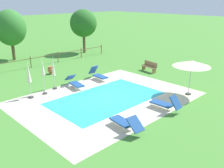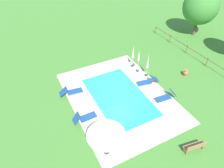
{
  "view_description": "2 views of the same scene",
  "coord_description": "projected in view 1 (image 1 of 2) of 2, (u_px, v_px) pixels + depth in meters",
  "views": [
    {
      "loc": [
        -10.02,
        -10.78,
        6.05
      ],
      "look_at": [
        0.99,
        0.5,
        0.6
      ],
      "focal_mm": 39.94,
      "sensor_mm": 36.0,
      "label": 1
    },
    {
      "loc": [
        11.03,
        -6.32,
        11.99
      ],
      "look_at": [
        -0.88,
        -0.22,
        0.82
      ],
      "focal_mm": 32.2,
      "sensor_mm": 36.0,
      "label": 2
    }
  ],
  "objects": [
    {
      "name": "terracotta_urn_near_fence",
      "position": [
        51.0,
        70.0,
        20.88
      ],
      "size": [
        0.5,
        0.5,
        0.65
      ],
      "color": "#B7663D",
      "rests_on": "ground"
    },
    {
      "name": "pool_coping_rim",
      "position": [
        106.0,
        98.0,
        15.89
      ],
      "size": [
        7.55,
        4.69,
        0.01
      ],
      "color": "beige",
      "rests_on": "ground"
    },
    {
      "name": "swimming_pool_water",
      "position": [
        106.0,
        98.0,
        15.89
      ],
      "size": [
        7.07,
        4.21,
        0.01
      ],
      "primitive_type": "cube",
      "color": "#2DB7C6",
      "rests_on": "ground"
    },
    {
      "name": "tree_west_mid",
      "position": [
        83.0,
        23.0,
        28.17
      ],
      "size": [
        3.03,
        3.03,
        4.9
      ],
      "color": "brown",
      "rests_on": "ground"
    },
    {
      "name": "patio_umbrella_closed_row_mid_east",
      "position": [
        53.0,
        69.0,
        17.08
      ],
      "size": [
        0.32,
        0.32,
        2.29
      ],
      "color": "#383838",
      "rests_on": "ground"
    },
    {
      "name": "sun_lounger_north_mid",
      "position": [
        165.0,
        103.0,
        14.13
      ],
      "size": [
        0.66,
        1.85,
        1.01
      ],
      "color": "navy",
      "rests_on": "ground"
    },
    {
      "name": "sun_lounger_north_far",
      "position": [
        75.0,
        82.0,
        17.73
      ],
      "size": [
        0.93,
        2.08,
        0.82
      ],
      "color": "navy",
      "rests_on": "ground"
    },
    {
      "name": "patio_umbrella_closed_row_mid_west",
      "position": [
        29.0,
        75.0,
        15.48
      ],
      "size": [
        0.32,
        0.32,
        2.31
      ],
      "color": "#383838",
      "rests_on": "ground"
    },
    {
      "name": "perimeter_fence",
      "position": [
        31.0,
        60.0,
        22.65
      ],
      "size": [
        17.44,
        0.08,
        1.05
      ],
      "color": "brown",
      "rests_on": "ground"
    },
    {
      "name": "ground_plane",
      "position": [
        106.0,
        98.0,
        15.89
      ],
      "size": [
        160.0,
        160.0,
        0.0
      ],
      "primitive_type": "plane",
      "color": "#478433"
    },
    {
      "name": "sun_lounger_north_end",
      "position": [
        126.0,
        122.0,
        12.01
      ],
      "size": [
        0.83,
        2.04,
        0.86
      ],
      "color": "navy",
      "rests_on": "ground"
    },
    {
      "name": "wooden_bench_lawn_side",
      "position": [
        150.0,
        66.0,
        21.56
      ],
      "size": [
        0.66,
        1.55,
        0.87
      ],
      "color": "#937047",
      "rests_on": "ground"
    },
    {
      "name": "patio_umbrella_closed_row_west",
      "position": [
        43.0,
        71.0,
        16.11
      ],
      "size": [
        0.32,
        0.32,
        2.39
      ],
      "color": "#383838",
      "rests_on": "ground"
    },
    {
      "name": "tree_centre",
      "position": [
        10.0,
        28.0,
        24.73
      ],
      "size": [
        3.07,
        3.07,
        5.04
      ],
      "color": "brown",
      "rests_on": "ground"
    },
    {
      "name": "pool_deck_paving",
      "position": [
        106.0,
        98.0,
        15.89
      ],
      "size": [
        10.95,
        8.09,
        0.01
      ],
      "primitive_type": "cube",
      "color": "beige",
      "rests_on": "ground"
    },
    {
      "name": "sun_lounger_north_near_steps",
      "position": [
        98.0,
        75.0,
        19.45
      ],
      "size": [
        0.73,
        1.86,
        1.01
      ],
      "color": "navy",
      "rests_on": "ground"
    },
    {
      "name": "patio_umbrella_open_foreground",
      "position": [
        191.0,
        64.0,
        15.85
      ],
      "size": [
        2.4,
        2.4,
        2.34
      ],
      "color": "#383838",
      "rests_on": "ground"
    }
  ]
}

